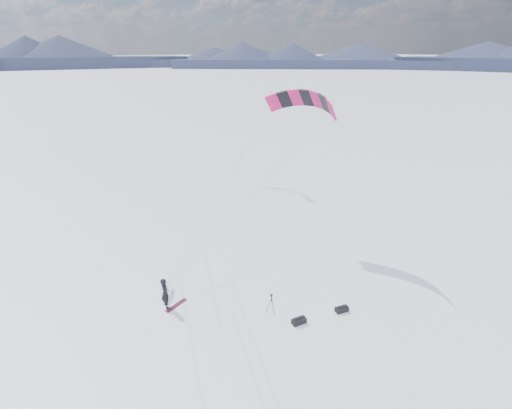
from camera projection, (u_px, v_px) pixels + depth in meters
ground at (244, 313)px, 21.39m from camera, size 1800.00×1800.00×0.00m
horizon_hills at (242, 240)px, 19.54m from camera, size 704.00×705.94×10.71m
snow_tracks at (225, 326)px, 20.39m from camera, size 13.93×10.25×0.01m
snowkiter at (167, 307)px, 21.90m from camera, size 0.49×0.73×1.94m
snowboard at (176, 305)px, 21.98m from camera, size 1.53×0.76×0.04m
tripod at (271, 301)px, 21.07m from camera, size 0.62×0.54×1.28m
gear_bag_a at (299, 321)px, 20.51m from camera, size 0.86×0.50×0.36m
gear_bag_b at (342, 309)px, 21.44m from camera, size 0.83×0.54×0.35m
power_kite at (303, 102)px, 26.42m from camera, size 13.69×5.86×10.12m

